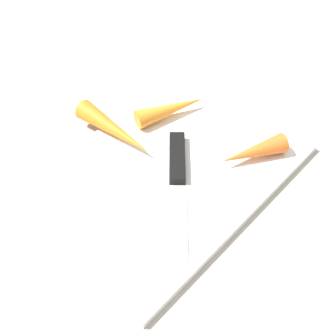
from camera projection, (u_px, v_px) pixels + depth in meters
name	position (u px, v px, depth m)	size (l,w,h in m)	color
ground_plane	(168.00, 174.00, 0.61)	(1.40, 1.40, 0.00)	#ADA8A0
cutting_board	(168.00, 171.00, 0.60)	(0.36, 0.26, 0.01)	white
knife	(180.00, 166.00, 0.59)	(0.16, 0.15, 0.01)	#B7B7BC
carrot_shortest	(253.00, 152.00, 0.60)	(0.03, 0.03, 0.10)	orange
carrot_longest	(115.00, 130.00, 0.63)	(0.03, 0.03, 0.14)	orange
carrot_medium	(172.00, 109.00, 0.66)	(0.03, 0.03, 0.12)	orange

